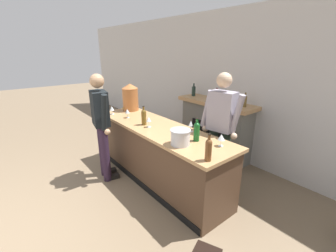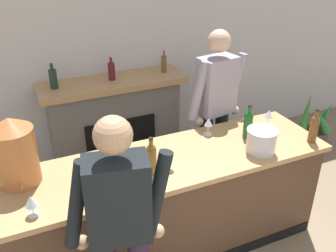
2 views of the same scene
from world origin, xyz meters
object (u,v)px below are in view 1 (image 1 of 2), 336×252
object	(u,v)px
fireplace_stone	(215,128)
wine_glass_front_left	(112,109)
wine_glass_front_right	(191,124)
wine_bottle_rose_blush	(197,131)
wine_bottle_riesling_slim	(144,116)
wine_bottle_port_short	(209,149)
wine_glass_mid_counter	(127,111)
wine_glass_near_bucket	(221,138)
person_bartender	(220,128)
person_customer	(102,124)
ice_bucket_steel	(180,137)
copper_dispenser	(130,97)
wine_glass_by_dispenser	(149,120)

from	to	relation	value
fireplace_stone	wine_glass_front_left	bearing A→B (deg)	-121.63
wine_glass_front_right	wine_bottle_rose_blush	bearing A→B (deg)	-32.07
wine_bottle_riesling_slim	fireplace_stone	bearing A→B (deg)	84.01
wine_bottle_port_short	wine_glass_mid_counter	bearing A→B (deg)	176.75
wine_glass_near_bucket	wine_bottle_port_short	bearing A→B (deg)	-69.36
fireplace_stone	wine_glass_near_bucket	size ratio (longest dim) A/B	10.21
wine_glass_mid_counter	wine_glass_front_right	bearing A→B (deg)	17.40
fireplace_stone	person_bartender	distance (m)	1.23
person_bartender	fireplace_stone	bearing A→B (deg)	132.56
person_customer	ice_bucket_steel	bearing A→B (deg)	18.47
ice_bucket_steel	person_customer	bearing A→B (deg)	-161.53
person_customer	person_bartender	xyz separation A→B (m)	(1.36, 1.20, 0.03)
wine_glass_front_left	person_customer	bearing A→B (deg)	-41.32
copper_dispenser	wine_glass_front_left	distance (m)	0.44
person_bartender	copper_dispenser	world-z (taller)	person_bartender
person_customer	wine_glass_by_dispenser	xyz separation A→B (m)	(0.55, 0.52, 0.10)
copper_dispenser	wine_bottle_port_short	world-z (taller)	copper_dispenser
person_customer	wine_glass_mid_counter	world-z (taller)	person_customer
wine_glass_mid_counter	wine_glass_near_bucket	xyz separation A→B (m)	(1.77, 0.30, 0.00)
wine_bottle_riesling_slim	wine_glass_front_right	xyz separation A→B (m)	(0.68, 0.35, -0.02)
wine_glass_near_bucket	wine_bottle_riesling_slim	bearing A→B (deg)	-167.66
person_bartender	ice_bucket_steel	size ratio (longest dim) A/B	7.03
ice_bucket_steel	wine_glass_by_dispenser	size ratio (longest dim) A/B	1.53
fireplace_stone	wine_glass_mid_counter	xyz separation A→B (m)	(-0.65, -1.55, 0.47)
person_bartender	wine_bottle_port_short	distance (m)	0.94
fireplace_stone	wine_bottle_riesling_slim	distance (m)	1.62
wine_glass_near_bucket	wine_glass_mid_counter	bearing A→B (deg)	-170.50
person_bartender	wine_glass_mid_counter	bearing A→B (deg)	-154.19
wine_glass_front_right	wine_glass_front_left	size ratio (longest dim) A/B	1.07
wine_glass_front_right	wine_glass_mid_counter	size ratio (longest dim) A/B	1.03
person_bartender	ice_bucket_steel	distance (m)	0.76
ice_bucket_steel	wine_glass_near_bucket	distance (m)	0.49
person_customer	wine_bottle_rose_blush	size ratio (longest dim) A/B	5.64
copper_dispenser	wine_glass_front_left	xyz separation A→B (m)	(0.04, -0.41, -0.15)
wine_glass_near_bucket	wine_bottle_rose_blush	bearing A→B (deg)	-160.35
ice_bucket_steel	wine_bottle_rose_blush	size ratio (longest dim) A/B	0.83
person_bartender	person_customer	bearing A→B (deg)	-138.49
person_customer	wine_glass_front_right	size ratio (longest dim) A/B	10.76
wine_bottle_port_short	wine_glass_front_right	xyz separation A→B (m)	(-0.75, 0.48, -0.02)
person_customer	person_bartender	distance (m)	1.81
person_bartender	wine_bottle_riesling_slim	bearing A→B (deg)	-144.35
copper_dispenser	wine_glass_front_right	distance (m)	1.59
person_bartender	wine_glass_mid_counter	xyz separation A→B (m)	(-1.44, -0.70, 0.06)
person_customer	wine_glass_front_right	bearing A→B (deg)	38.68
wine_bottle_rose_blush	wine_glass_by_dispenser	distance (m)	0.85
wine_glass_front_left	wine_bottle_port_short	bearing A→B (deg)	-0.01
copper_dispenser	person_bartender	bearing A→B (deg)	11.99
fireplace_stone	wine_bottle_rose_blush	size ratio (longest dim) A/B	5.18
copper_dispenser	wine_bottle_riesling_slim	distance (m)	0.96
ice_bucket_steel	wine_bottle_rose_blush	distance (m)	0.25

